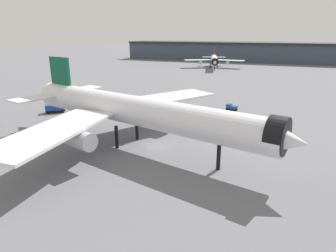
{
  "coord_description": "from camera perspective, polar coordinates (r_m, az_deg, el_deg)",
  "views": [
    {
      "loc": [
        28.82,
        -47.8,
        22.46
      ],
      "look_at": [
        4.36,
        -2.47,
        5.9
      ],
      "focal_mm": 30.93,
      "sensor_mm": 36.0,
      "label": 1
    }
  ],
  "objects": [
    {
      "name": "ground",
      "position": [
        60.17,
        -2.54,
        -4.12
      ],
      "size": [
        900.0,
        900.0,
        0.0
      ],
      "primitive_type": "plane",
      "color": "slate"
    },
    {
      "name": "airliner_near_gate",
      "position": [
        58.62,
        -6.57,
        2.95
      ],
      "size": [
        64.69,
        58.68,
        17.11
      ],
      "rotation": [
        0.0,
        0.0,
        -0.12
      ],
      "color": "white",
      "rests_on": "ground"
    },
    {
      "name": "airliner_far_taxiway",
      "position": [
        200.01,
        9.09,
        12.76
      ],
      "size": [
        38.67,
        43.35,
        12.6
      ],
      "rotation": [
        0.0,
        0.0,
        5.08
      ],
      "color": "white",
      "rests_on": "ground"
    },
    {
      "name": "terminal_building",
      "position": [
        255.75,
        20.44,
        13.48
      ],
      "size": [
        248.87,
        59.79,
        25.05
      ],
      "rotation": [
        0.0,
        0.0,
        0.11
      ],
      "color": "#3D4756",
      "rests_on": "ground"
    },
    {
      "name": "service_truck_front",
      "position": [
        91.92,
        -21.32,
        3.46
      ],
      "size": [
        5.35,
        5.66,
        3.0
      ],
      "rotation": [
        0.0,
        0.0,
        3.99
      ],
      "color": "black",
      "rests_on": "ground"
    },
    {
      "name": "baggage_tug_wing",
      "position": [
        90.31,
        12.4,
        3.64
      ],
      "size": [
        3.52,
        2.62,
        1.85
      ],
      "rotation": [
        0.0,
        0.0,
        2.86
      ],
      "color": "black",
      "rests_on": "ground"
    }
  ]
}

